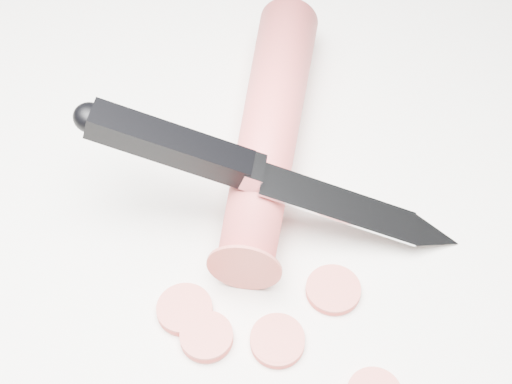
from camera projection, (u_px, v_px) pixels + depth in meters
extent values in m
plane|color=white|center=(240.00, 225.00, 0.46)|extent=(2.40, 2.40, 0.00)
cylinder|color=#D44243|center=(270.00, 127.00, 0.49)|extent=(0.11, 0.23, 0.04)
cylinder|color=#C65146|center=(207.00, 337.00, 0.41)|extent=(0.03, 0.03, 0.01)
cylinder|color=#C65146|center=(185.00, 310.00, 0.42)|extent=(0.03, 0.03, 0.01)
cylinder|color=#C65146|center=(333.00, 290.00, 0.43)|extent=(0.03, 0.03, 0.01)
cylinder|color=#C65146|center=(277.00, 339.00, 0.41)|extent=(0.03, 0.03, 0.01)
cylinder|color=#C65146|center=(277.00, 343.00, 0.41)|extent=(0.03, 0.03, 0.01)
cylinder|color=#C65146|center=(252.00, 225.00, 0.46)|extent=(0.03, 0.03, 0.01)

